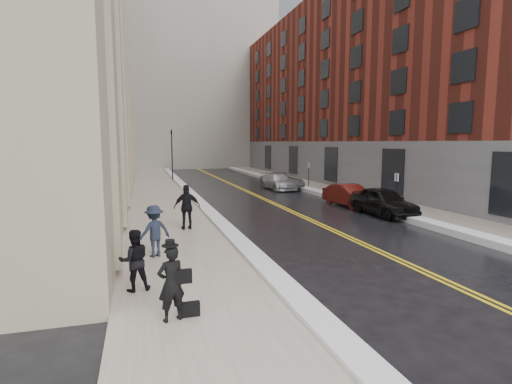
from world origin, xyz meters
TOP-DOWN VIEW (x-y plane):
  - ground at (0.00, 0.00)m, footprint 160.00×160.00m
  - sidewalk_left at (-4.50, 16.00)m, footprint 4.00×64.00m
  - sidewalk_right at (9.00, 16.00)m, footprint 3.00×64.00m
  - lane_stripe_a at (2.38, 16.00)m, footprint 0.12×64.00m
  - lane_stripe_b at (2.62, 16.00)m, footprint 0.12×64.00m
  - snow_ridge_left at (-2.20, 16.00)m, footprint 0.70×60.80m
  - snow_ridge_right at (7.15, 16.00)m, footprint 0.85×60.80m
  - building_right at (17.50, 23.00)m, footprint 14.00×50.00m
  - tower_far_center at (1.00, 56.00)m, footprint 28.00×16.00m
  - tower_far_right at (14.00, 66.00)m, footprint 22.00×18.00m
  - tower_far_left at (-12.00, 72.00)m, footprint 22.00×18.00m
  - traffic_signal at (-2.60, 30.00)m, footprint 0.18×0.15m
  - parking_sign_near at (7.90, 8.00)m, footprint 0.06×0.35m
  - parking_sign_far at (7.90, 20.00)m, footprint 0.06×0.35m
  - car_black at (6.80, 7.53)m, footprint 1.93×4.51m
  - car_maroon at (6.61, 10.78)m, footprint 1.92×4.26m
  - car_silver_near at (5.33, 20.38)m, footprint 2.14×4.64m
  - car_silver_far at (5.91, 20.98)m, footprint 2.93×5.18m
  - pedestrian_main at (-5.19, -2.66)m, footprint 0.69×0.55m
  - pedestrian_a at (-5.96, -0.62)m, footprint 0.85×0.70m
  - pedestrian_b at (-5.36, 2.41)m, footprint 1.28×1.05m
  - pedestrian_c at (-3.83, 6.35)m, footprint 1.16×0.51m

SIDE VIEW (x-z plane):
  - ground at x=0.00m, z-range 0.00..0.00m
  - lane_stripe_a at x=2.38m, z-range 0.00..0.01m
  - lane_stripe_b at x=2.62m, z-range 0.00..0.01m
  - sidewalk_left at x=-4.50m, z-range 0.00..0.15m
  - sidewalk_right at x=9.00m, z-range 0.00..0.15m
  - snow_ridge_left at x=-2.20m, z-range 0.00..0.26m
  - snow_ridge_right at x=7.15m, z-range 0.00..0.30m
  - car_silver_near at x=5.33m, z-range 0.00..1.31m
  - car_maroon at x=6.61m, z-range 0.00..1.36m
  - car_silver_far at x=5.91m, z-range 0.00..1.36m
  - car_black at x=6.80m, z-range 0.00..1.52m
  - pedestrian_a at x=-5.96m, z-range 0.15..1.74m
  - pedestrian_main at x=-5.19m, z-range 0.15..1.79m
  - pedestrian_b at x=-5.36m, z-range 0.15..1.87m
  - pedestrian_c at x=-3.83m, z-range 0.15..2.11m
  - parking_sign_near at x=7.90m, z-range 0.24..2.47m
  - parking_sign_far at x=7.90m, z-range 0.24..2.47m
  - traffic_signal at x=-2.60m, z-range 0.48..5.68m
  - building_right at x=17.50m, z-range 0.00..18.00m
  - tower_far_right at x=14.00m, z-range 0.00..44.00m
  - tower_far_center at x=1.00m, z-range 0.00..52.00m
  - tower_far_left at x=-12.00m, z-range 0.00..60.00m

